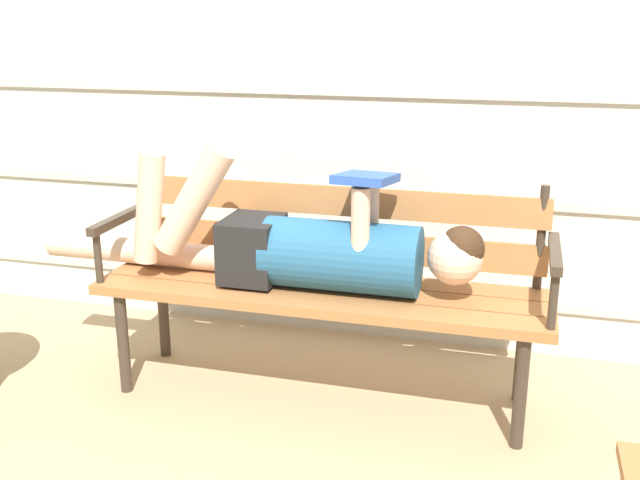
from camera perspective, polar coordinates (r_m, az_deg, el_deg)
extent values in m
plane|color=tan|center=(2.79, -0.48, -12.68)|extent=(12.00, 12.00, 0.00)
cube|color=beige|center=(3.13, 3.19, 15.36)|extent=(4.95, 0.06, 2.59)
cube|color=#B7B7AD|center=(3.30, 2.76, -3.75)|extent=(4.95, 0.02, 0.04)
cube|color=#B7B7AD|center=(3.18, 2.86, 3.57)|extent=(4.95, 0.02, 0.04)
cube|color=#B7B7AD|center=(3.11, 2.98, 11.35)|extent=(4.95, 0.02, 0.04)
cube|color=#9E6638|center=(2.56, -0.84, -5.11)|extent=(1.65, 0.13, 0.04)
cube|color=#9E6638|center=(2.69, 0.00, -4.04)|extent=(1.65, 0.13, 0.04)
cube|color=#9E6638|center=(2.82, 0.76, -3.06)|extent=(1.65, 0.13, 0.04)
cube|color=#9E6638|center=(2.84, 1.09, -0.33)|extent=(1.58, 0.05, 0.11)
cube|color=#9E6638|center=(2.79, 1.11, 3.07)|extent=(1.58, 0.05, 0.11)
cylinder|color=#382D23|center=(3.08, -12.69, 2.32)|extent=(0.03, 0.03, 0.38)
cylinder|color=#382D23|center=(2.73, 16.69, 0.17)|extent=(0.03, 0.03, 0.38)
cylinder|color=#382D23|center=(2.90, -14.95, -7.67)|extent=(0.04, 0.04, 0.40)
cylinder|color=#382D23|center=(2.55, 15.21, -11.30)|extent=(0.04, 0.04, 0.40)
cylinder|color=#382D23|center=(3.16, -12.00, -5.37)|extent=(0.04, 0.04, 0.40)
cylinder|color=#382D23|center=(2.84, 15.31, -8.26)|extent=(0.04, 0.04, 0.40)
cube|color=#382D23|center=(2.93, -15.26, 1.58)|extent=(0.04, 0.40, 0.03)
cylinder|color=#382D23|center=(2.82, -16.76, -1.23)|extent=(0.03, 0.03, 0.20)
cube|color=#382D23|center=(2.54, 17.68, -0.96)|extent=(0.04, 0.40, 0.03)
cylinder|color=#382D23|center=(2.41, 17.58, -4.37)|extent=(0.03, 0.03, 0.20)
cylinder|color=#23567A|center=(2.62, 1.68, -1.25)|extent=(0.56, 0.25, 0.25)
cube|color=black|center=(2.72, -5.24, -0.66)|extent=(0.20, 0.24, 0.23)
sphere|color=beige|center=(2.55, 10.39, -1.33)|extent=(0.19, 0.19, 0.19)
sphere|color=#382314|center=(2.54, 10.87, -0.65)|extent=(0.16, 0.16, 0.16)
cylinder|color=beige|center=(2.69, -9.72, 3.10)|extent=(0.33, 0.11, 0.43)
cylinder|color=beige|center=(2.78, -13.05, 2.43)|extent=(0.15, 0.09, 0.42)
cylinder|color=beige|center=(2.99, -13.54, -0.87)|extent=(0.81, 0.10, 0.10)
cylinder|color=beige|center=(2.49, 3.13, 1.01)|extent=(0.06, 0.06, 0.27)
cylinder|color=beige|center=(2.64, 3.88, 1.92)|extent=(0.06, 0.06, 0.27)
cube|color=#284C9E|center=(2.53, 3.58, 4.77)|extent=(0.20, 0.27, 0.06)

